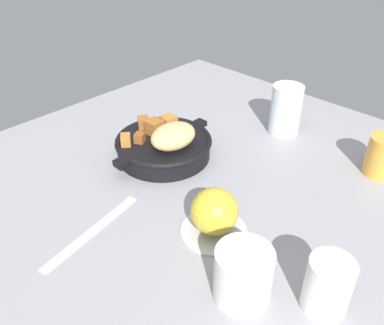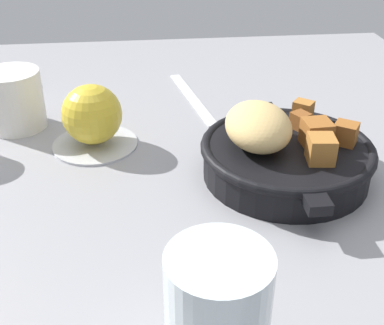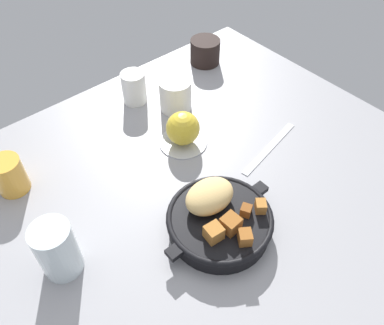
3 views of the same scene
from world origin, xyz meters
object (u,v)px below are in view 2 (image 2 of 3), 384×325
red_apple (92,114)px  ceramic_mug_white (14,100)px  water_glass_tall (217,323)px  cast_iron_skillet (283,152)px  butter_knife (192,97)px

red_apple → ceramic_mug_white: size_ratio=0.95×
ceramic_mug_white → water_glass_tall: (-43.22, -21.69, 1.63)cm
red_apple → water_glass_tall: (-36.46, -10.61, 1.23)cm
red_apple → water_glass_tall: bearing=-163.8°
cast_iron_skillet → ceramic_mug_white: cast_iron_skillet is taller
butter_knife → ceramic_mug_white: (-7.14, 25.49, 3.90)cm
cast_iron_skillet → butter_knife: bearing=18.7°
ceramic_mug_white → water_glass_tall: bearing=-153.4°
cast_iron_skillet → ceramic_mug_white: (16.73, 33.60, 0.92)cm
cast_iron_skillet → butter_knife: size_ratio=1.17×
red_apple → butter_knife: bearing=-46.0°
red_apple → water_glass_tall: size_ratio=0.68×
red_apple → water_glass_tall: 37.99cm
red_apple → butter_knife: red_apple is taller
butter_knife → water_glass_tall: (-50.37, 3.81, 5.52)cm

